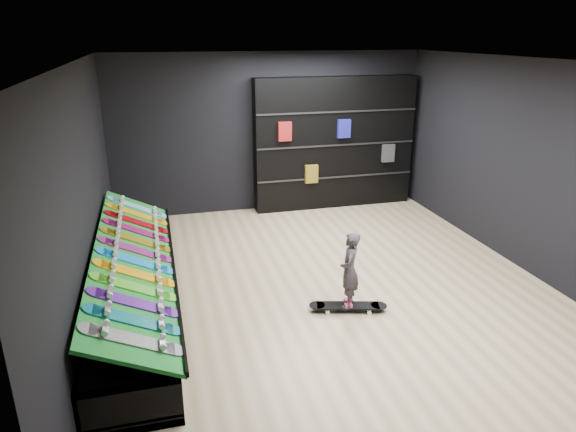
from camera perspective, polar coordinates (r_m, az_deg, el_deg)
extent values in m
cube|color=tan|center=(7.24, 4.27, -7.65)|extent=(6.00, 7.00, 0.01)
cube|color=white|center=(6.44, 4.98, 16.80)|extent=(6.00, 7.00, 0.01)
cube|color=black|center=(9.96, -2.09, 9.20)|extent=(6.00, 0.02, 3.00)
cube|color=black|center=(3.81, 22.42, -10.54)|extent=(6.00, 0.02, 3.00)
cube|color=black|center=(6.38, -21.77, 1.70)|extent=(0.02, 7.00, 3.00)
cube|color=black|center=(8.16, 25.00, 4.97)|extent=(0.02, 7.00, 3.00)
cube|color=#0F641D|center=(6.61, -16.61, -4.43)|extent=(0.92, 4.50, 0.46)
cube|color=black|center=(10.19, 5.17, 8.06)|extent=(3.18, 0.37, 2.54)
imported|color=black|center=(6.46, 6.78, -7.50)|extent=(0.24, 0.27, 0.58)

